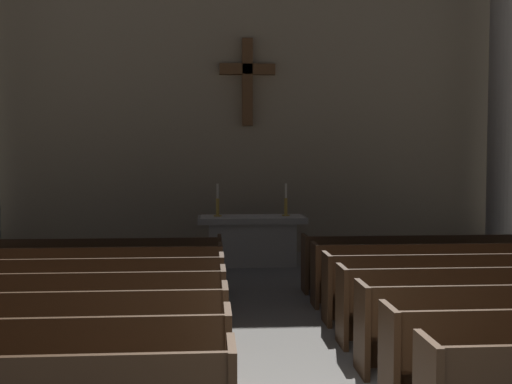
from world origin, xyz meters
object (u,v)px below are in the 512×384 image
(pew_left_row_4, at_px, (55,311))
(candlestick_left, at_px, (218,206))
(pew_left_row_3, at_px, (30,336))
(pew_right_row_5, at_px, (467,287))
(column_right_fourth, at_px, (505,125))
(pew_right_row_6, at_px, (441,273))
(candlestick_right, at_px, (286,206))
(altar, at_px, (252,239))
(pew_right_row_4, at_px, (500,303))
(pew_left_row_6, at_px, (88,278))
(pew_left_row_5, at_px, (73,293))
(pew_left_row_7, at_px, (100,266))
(pew_right_row_7, at_px, (419,262))

(pew_left_row_4, bearing_deg, candlestick_left, 71.16)
(pew_left_row_3, height_order, pew_right_row_5, same)
(pew_left_row_3, distance_m, column_right_fourth, 11.13)
(pew_right_row_6, distance_m, candlestick_right, 4.19)
(pew_left_row_3, xyz_separation_m, candlestick_right, (3.32, 6.60, 0.74))
(pew_left_row_4, relative_size, pew_right_row_6, 1.00)
(pew_left_row_4, xyz_separation_m, candlestick_left, (1.92, 5.62, 0.74))
(pew_left_row_4, xyz_separation_m, altar, (2.62, 5.62, 0.06))
(pew_right_row_4, bearing_deg, pew_left_row_6, 159.43)
(altar, xyz_separation_m, candlestick_left, (-0.70, 0.00, 0.69))
(pew_left_row_6, bearing_deg, column_right_fourth, 27.10)
(pew_right_row_4, bearing_deg, pew_left_row_5, 169.37)
(pew_left_row_5, xyz_separation_m, pew_right_row_5, (5.24, 0.00, 0.00))
(candlestick_right, bearing_deg, pew_left_row_5, -125.58)
(pew_left_row_3, xyz_separation_m, candlestick_left, (1.92, 6.60, 0.74))
(pew_left_row_3, relative_size, pew_right_row_5, 1.00)
(pew_right_row_4, relative_size, pew_right_row_6, 1.00)
(pew_right_row_6, distance_m, altar, 4.50)
(pew_right_row_5, distance_m, candlestick_right, 5.07)
(pew_left_row_6, distance_m, column_right_fourth, 9.51)
(column_right_fourth, bearing_deg, candlestick_right, -173.75)
(pew_left_row_7, distance_m, altar, 3.74)
(pew_left_row_3, distance_m, pew_right_row_7, 6.55)
(pew_right_row_6, bearing_deg, pew_right_row_4, -90.00)
(pew_left_row_4, height_order, pew_right_row_5, same)
(pew_right_row_4, distance_m, column_right_fourth, 7.24)
(pew_left_row_4, bearing_deg, pew_right_row_6, 20.57)
(pew_left_row_4, xyz_separation_m, pew_right_row_4, (5.24, 0.00, 0.00))
(candlestick_left, bearing_deg, pew_left_row_6, -117.69)
(column_right_fourth, bearing_deg, pew_left_row_3, -138.92)
(pew_left_row_7, distance_m, pew_right_row_4, 6.01)
(pew_right_row_4, xyz_separation_m, candlestick_right, (-1.92, 5.62, 0.74))
(pew_right_row_7, xyz_separation_m, column_right_fourth, (2.95, 3.21, 2.43))
(pew_left_row_5, bearing_deg, pew_right_row_5, 0.00)
(pew_left_row_6, bearing_deg, candlestick_left, 62.31)
(pew_right_row_4, bearing_deg, pew_right_row_7, 90.00)
(pew_left_row_3, relative_size, altar, 1.77)
(pew_left_row_4, bearing_deg, pew_right_row_7, 29.38)
(pew_left_row_4, xyz_separation_m, pew_left_row_6, (0.00, 1.97, 0.00))
(pew_left_row_5, xyz_separation_m, candlestick_left, (1.92, 4.64, 0.74))
(pew_right_row_6, relative_size, column_right_fourth, 0.65)
(column_right_fourth, distance_m, candlestick_right, 5.18)
(pew_left_row_5, relative_size, candlestick_left, 5.84)
(pew_left_row_6, relative_size, candlestick_right, 5.84)
(pew_right_row_6, relative_size, candlestick_left, 5.84)
(pew_left_row_3, relative_size, pew_right_row_6, 1.00)
(pew_right_row_5, relative_size, pew_right_row_7, 1.00)
(candlestick_left, bearing_deg, column_right_fourth, 4.86)
(pew_left_row_4, relative_size, pew_right_row_5, 1.00)
(pew_right_row_6, bearing_deg, pew_left_row_6, 180.00)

